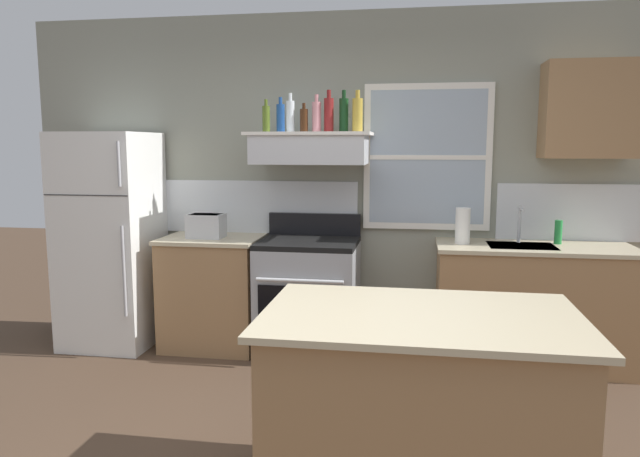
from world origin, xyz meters
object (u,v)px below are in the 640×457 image
object	(u,v)px
refrigerator	(111,240)
toaster	(206,225)
bottle_clear_tall	(290,116)
bottle_brown_stout	(304,120)
stove_range	(309,296)
bottle_blue_liqueur	(281,118)
bottle_champagne_gold_foil	(357,114)
bottle_dark_green_wine	(344,115)
bottle_rose_pink	(317,116)
paper_towel_roll	(463,226)
kitchen_island	(418,410)
bottle_red_label_wine	(329,114)
bottle_olive_oil_square	(266,119)
dish_soap_bottle	(558,232)

from	to	relation	value
refrigerator	toaster	size ratio (longest dim) A/B	5.88
bottle_clear_tall	bottle_brown_stout	world-z (taller)	bottle_clear_tall
toaster	stove_range	bearing A→B (deg)	0.15
stove_range	bottle_brown_stout	size ratio (longest dim) A/B	4.97
bottle_blue_liqueur	bottle_champagne_gold_foil	xyz separation A→B (m)	(0.62, -0.07, 0.02)
bottle_dark_green_wine	refrigerator	bearing A→B (deg)	-175.40
bottle_clear_tall	bottle_rose_pink	size ratio (longest dim) A/B	1.04
bottle_champagne_gold_foil	stove_range	bearing A→B (deg)	-166.22
bottle_blue_liqueur	paper_towel_roll	world-z (taller)	bottle_blue_liqueur
bottle_brown_stout	bottle_champagne_gold_foil	bearing A→B (deg)	5.72
bottle_clear_tall	bottle_champagne_gold_foil	xyz separation A→B (m)	(0.51, 0.04, 0.01)
bottle_rose_pink	paper_towel_roll	xyz separation A→B (m)	(1.12, -0.04, -0.82)
stove_range	kitchen_island	xyz separation A→B (m)	(0.85, -1.89, -0.01)
bottle_dark_green_wine	bottle_clear_tall	bearing A→B (deg)	-168.46
bottle_brown_stout	bottle_red_label_wine	world-z (taller)	bottle_red_label_wine
bottle_rose_pink	paper_towel_roll	distance (m)	1.39
refrigerator	bottle_dark_green_wine	world-z (taller)	bottle_dark_green_wine
bottle_rose_pink	kitchen_island	bearing A→B (deg)	-67.83
bottle_red_label_wine	bottle_champagne_gold_foil	size ratio (longest dim) A/B	1.01
bottle_olive_oil_square	bottle_brown_stout	distance (m)	0.32
refrigerator	dish_soap_bottle	distance (m)	3.54
stove_range	bottle_olive_oil_square	distance (m)	1.44
bottle_red_label_wine	dish_soap_bottle	bearing A→B (deg)	1.70
bottle_dark_green_wine	kitchen_island	world-z (taller)	bottle_dark_green_wine
bottle_red_label_wine	dish_soap_bottle	xyz separation A→B (m)	(1.73, 0.05, -0.88)
refrigerator	paper_towel_roll	xyz separation A→B (m)	(2.82, 0.06, 0.17)
toaster	bottle_brown_stout	bearing A→B (deg)	3.69
kitchen_island	dish_soap_bottle	bearing A→B (deg)	63.22
bottle_clear_tall	bottle_olive_oil_square	bearing A→B (deg)	162.24
paper_towel_roll	bottle_blue_liqueur	bearing A→B (deg)	175.19
stove_range	paper_towel_roll	xyz separation A→B (m)	(1.17, 0.04, 0.58)
paper_towel_roll	refrigerator	bearing A→B (deg)	-178.78
bottle_clear_tall	bottle_rose_pink	distance (m)	0.20
bottle_olive_oil_square	bottle_champagne_gold_foil	distance (m)	0.72
toaster	bottle_clear_tall	size ratio (longest dim) A/B	1.00
bottle_brown_stout	bottle_champagne_gold_foil	size ratio (longest dim) A/B	0.70
bottle_blue_liqueur	bottle_dark_green_wine	world-z (taller)	bottle_dark_green_wine
bottle_olive_oil_square	bottle_rose_pink	size ratio (longest dim) A/B	0.90
bottle_blue_liqueur	bottle_champagne_gold_foil	size ratio (longest dim) A/B	0.87
bottle_brown_stout	kitchen_island	bearing A→B (deg)	-65.23
bottle_champagne_gold_foil	kitchen_island	bearing A→B (deg)	-76.18
bottle_champagne_gold_foil	bottle_rose_pink	bearing A→B (deg)	-177.12
refrigerator	bottle_rose_pink	size ratio (longest dim) A/B	6.13
bottle_clear_tall	kitchen_island	world-z (taller)	bottle_clear_tall
paper_towel_roll	bottle_red_label_wine	bearing A→B (deg)	177.30
stove_range	bottle_champagne_gold_foil	distance (m)	1.46
bottle_brown_stout	bottle_blue_liqueur	bearing A→B (deg)	152.55
refrigerator	bottle_red_label_wine	distance (m)	2.06
refrigerator	bottle_champagne_gold_foil	bearing A→B (deg)	3.20
bottle_red_label_wine	bottle_champagne_gold_foil	world-z (taller)	bottle_red_label_wine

